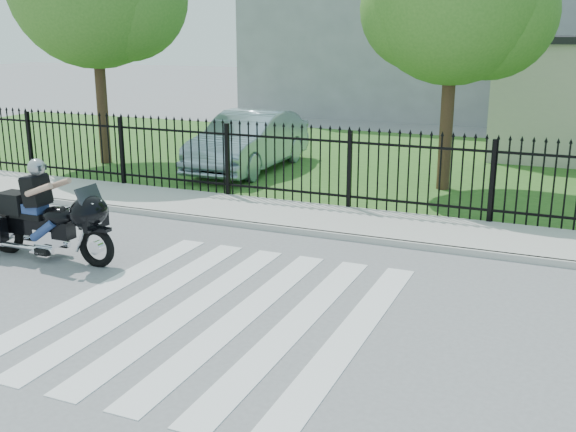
% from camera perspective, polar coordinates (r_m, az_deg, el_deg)
% --- Properties ---
extents(ground, '(120.00, 120.00, 0.00)m').
position_cam_1_polar(ground, '(9.72, -6.13, -8.11)').
color(ground, slate).
rests_on(ground, ground).
extents(crosswalk, '(5.00, 5.50, 0.01)m').
position_cam_1_polar(crosswalk, '(9.72, -6.13, -8.08)').
color(crosswalk, silver).
rests_on(crosswalk, ground).
extents(sidewalk, '(40.00, 2.00, 0.12)m').
position_cam_1_polar(sidewalk, '(14.02, 3.86, -0.37)').
color(sidewalk, '#ADAAA3').
rests_on(sidewalk, ground).
extents(curb, '(40.00, 0.12, 0.12)m').
position_cam_1_polar(curb, '(13.11, 2.40, -1.47)').
color(curb, '#ADAAA3').
rests_on(curb, ground).
extents(grass_strip, '(40.00, 12.00, 0.02)m').
position_cam_1_polar(grass_strip, '(20.60, 10.38, 4.37)').
color(grass_strip, '#2A581E').
rests_on(grass_strip, ground).
extents(iron_fence, '(26.00, 0.04, 1.80)m').
position_cam_1_polar(iron_fence, '(14.74, 5.21, 3.76)').
color(iron_fence, black).
rests_on(iron_fence, ground).
extents(motorcycle_rider, '(2.74, 0.80, 1.81)m').
position_cam_1_polar(motorcycle_rider, '(12.40, -19.95, -0.12)').
color(motorcycle_rider, black).
rests_on(motorcycle_rider, ground).
extents(parked_car, '(1.80, 5.01, 1.64)m').
position_cam_1_polar(parked_car, '(19.25, -3.32, 6.35)').
color(parked_car, '#91A9B6').
rests_on(parked_car, grass_strip).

